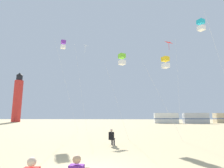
{
  "coord_description": "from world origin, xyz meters",
  "views": [
    {
      "loc": [
        1.04,
        -6.81,
        2.07
      ],
      "look_at": [
        0.38,
        9.29,
        4.89
      ],
      "focal_mm": 29.13,
      "sensor_mm": 36.0,
      "label": 1
    }
  ],
  "objects": [
    {
      "name": "rv_van_silver",
      "position": [
        21.63,
        44.12,
        1.39
      ],
      "size": [
        6.55,
        2.66,
        2.8
      ],
      "rotation": [
        0.0,
        0.0,
        -0.05
      ],
      "color": "#B7BABF",
      "rests_on": "ground"
    },
    {
      "name": "kite_flyer_standing",
      "position": [
        0.48,
        6.39,
        0.61
      ],
      "size": [
        0.45,
        0.56,
        1.16
      ],
      "rotation": [
        0.0,
        0.0,
        2.81
      ],
      "color": "black",
      "rests_on": "ground"
    },
    {
      "name": "rv_van_white",
      "position": [
        13.89,
        44.85,
        1.39
      ],
      "size": [
        6.6,
        2.84,
        2.8
      ],
      "rotation": [
        0.0,
        0.0,
        -0.08
      ],
      "color": "white",
      "rests_on": "ground"
    },
    {
      "name": "kite_diamond_scarlet",
      "position": [
        8.73,
        19.76,
        12.44
      ],
      "size": [
        1.81,
        1.88,
        13.33
      ],
      "color": "silver",
      "rests_on": "ground"
    },
    {
      "name": "kite_box_violet",
      "position": [
        -6.68,
        16.68,
        11.77
      ],
      "size": [
        2.94,
        2.94,
        12.37
      ],
      "color": "silver",
      "rests_on": "ground"
    },
    {
      "name": "kite_box_cyan",
      "position": [
        9.43,
        10.77,
        11.18
      ],
      "size": [
        3.37,
        2.94,
        11.78
      ],
      "color": "silver",
      "rests_on": "ground"
    },
    {
      "name": "lighthouse_distant",
      "position": [
        -33.48,
        53.27,
        7.84
      ],
      "size": [
        2.8,
        2.8,
        16.8
      ],
      "color": "red",
      "rests_on": "ground"
    },
    {
      "name": "kite_box_lime",
      "position": [
        1.32,
        11.36,
        7.84
      ],
      "size": [
        2.4,
        2.32,
        8.43
      ],
      "color": "silver",
      "rests_on": "ground"
    },
    {
      "name": "kite_box_gold",
      "position": [
        5.68,
        10.99,
        7.34
      ],
      "size": [
        2.86,
        2.79,
        7.92
      ],
      "color": "silver",
      "rests_on": "ground"
    },
    {
      "name": "kite_diamond_white",
      "position": [
        -4.32,
        19.91,
        12.31
      ],
      "size": [
        2.34,
        2.1,
        13.19
      ],
      "color": "silver",
      "rests_on": "ground"
    }
  ]
}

